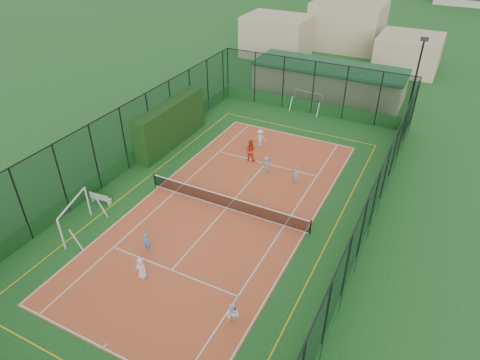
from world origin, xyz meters
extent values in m
plane|color=#1C521F|center=(0.00, 0.00, 0.00)|extent=(300.00, 300.00, 0.00)
cube|color=#B35027|center=(0.00, 0.00, 0.01)|extent=(11.17, 23.97, 0.01)
cube|color=black|center=(-8.30, 5.88, 1.81)|extent=(1.24, 8.26, 3.61)
imported|color=white|center=(-1.11, -7.53, 0.69)|extent=(0.67, 0.44, 1.36)
imported|color=#4E8DDD|center=(-2.11, -5.74, 0.64)|extent=(0.52, 0.40, 1.26)
imported|color=white|center=(4.69, -8.02, 0.69)|extent=(0.71, 0.58, 1.36)
imported|color=silver|center=(-1.61, 8.80, 0.75)|extent=(1.00, 0.65, 1.47)
imported|color=silver|center=(3.00, 4.89, 0.71)|extent=(0.89, 0.67, 1.41)
imported|color=silver|center=(0.51, 5.28, 0.66)|extent=(1.25, 0.93, 1.31)
imported|color=red|center=(-1.31, 6.31, 0.89)|extent=(0.92, 0.75, 1.76)
sphere|color=#CCE033|center=(1.06, 1.85, 0.04)|extent=(0.07, 0.07, 0.07)
sphere|color=#CCE033|center=(-0.24, 0.62, 0.04)|extent=(0.07, 0.07, 0.07)
sphere|color=#CCE033|center=(2.45, 2.08, 0.04)|extent=(0.07, 0.07, 0.07)
sphere|color=#CCE033|center=(-1.29, 1.89, 0.04)|extent=(0.07, 0.07, 0.07)
sphere|color=#CCE033|center=(-2.58, 0.67, 0.04)|extent=(0.07, 0.07, 0.07)
camera|label=1|loc=(11.05, -19.82, 17.15)|focal=32.00mm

